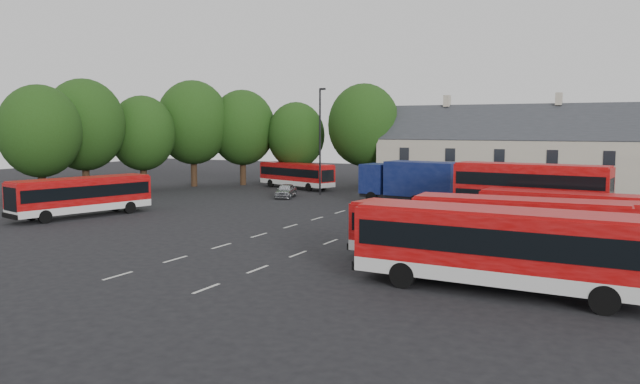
{
  "coord_description": "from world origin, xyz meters",
  "views": [
    {
      "loc": [
        20.88,
        -34.72,
        6.79
      ],
      "look_at": [
        1.12,
        4.26,
        2.2
      ],
      "focal_mm": 35.0,
      "sensor_mm": 36.0,
      "label": 1
    }
  ],
  "objects_px": {
    "bus_west": "(82,193)",
    "box_truck": "(411,181)",
    "silver_car": "(286,191)",
    "lamppost": "(320,138)",
    "bus_dd_south": "(530,190)",
    "bus_row_a": "(504,243)"
  },
  "relations": [
    {
      "from": "box_truck",
      "to": "silver_car",
      "type": "height_order",
      "value": "box_truck"
    },
    {
      "from": "bus_row_a",
      "to": "silver_car",
      "type": "bearing_deg",
      "value": 136.47
    },
    {
      "from": "bus_dd_south",
      "to": "lamppost",
      "type": "bearing_deg",
      "value": 160.69
    },
    {
      "from": "silver_car",
      "to": "lamppost",
      "type": "xyz_separation_m",
      "value": [
        1.9,
        3.58,
        4.96
      ]
    },
    {
      "from": "box_truck",
      "to": "silver_car",
      "type": "distance_m",
      "value": 12.6
    },
    {
      "from": "bus_dd_south",
      "to": "lamppost",
      "type": "height_order",
      "value": "lamppost"
    },
    {
      "from": "silver_car",
      "to": "lamppost",
      "type": "relative_size",
      "value": 0.37
    },
    {
      "from": "bus_row_a",
      "to": "bus_dd_south",
      "type": "distance_m",
      "value": 19.27
    },
    {
      "from": "silver_car",
      "to": "box_truck",
      "type": "bearing_deg",
      "value": -17.28
    },
    {
      "from": "bus_west",
      "to": "lamppost",
      "type": "bearing_deg",
      "value": -8.67
    },
    {
      "from": "bus_dd_south",
      "to": "box_truck",
      "type": "relative_size",
      "value": 1.17
    },
    {
      "from": "bus_west",
      "to": "bus_row_a",
      "type": "bearing_deg",
      "value": -89.12
    },
    {
      "from": "box_truck",
      "to": "silver_car",
      "type": "relative_size",
      "value": 2.27
    },
    {
      "from": "bus_row_a",
      "to": "bus_west",
      "type": "height_order",
      "value": "bus_row_a"
    },
    {
      "from": "silver_car",
      "to": "lamppost",
      "type": "distance_m",
      "value": 6.4
    },
    {
      "from": "bus_dd_south",
      "to": "lamppost",
      "type": "relative_size",
      "value": 1.0
    },
    {
      "from": "bus_dd_south",
      "to": "silver_car",
      "type": "height_order",
      "value": "bus_dd_south"
    },
    {
      "from": "bus_dd_south",
      "to": "silver_car",
      "type": "relative_size",
      "value": 2.66
    },
    {
      "from": "silver_car",
      "to": "lamppost",
      "type": "bearing_deg",
      "value": 44.62
    },
    {
      "from": "bus_dd_south",
      "to": "bus_west",
      "type": "height_order",
      "value": "bus_dd_south"
    },
    {
      "from": "bus_west",
      "to": "box_truck",
      "type": "xyz_separation_m",
      "value": [
        19.83,
        18.08,
        0.35
      ]
    },
    {
      "from": "bus_row_a",
      "to": "bus_dd_south",
      "type": "bearing_deg",
      "value": 97.55
    }
  ]
}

